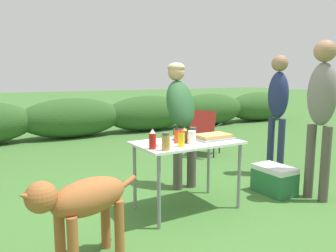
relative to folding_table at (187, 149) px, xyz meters
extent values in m
plane|color=#3D6B2D|center=(0.00, 0.00, -0.66)|extent=(60.00, 60.00, 0.00)
ellipsoid|color=#2D5623|center=(0.00, 4.88, -0.20)|extent=(2.40, 0.90, 0.92)
ellipsoid|color=#2D5623|center=(2.00, 4.88, -0.20)|extent=(2.40, 0.90, 0.92)
ellipsoid|color=#2D5623|center=(4.00, 4.88, -0.20)|extent=(2.40, 0.90, 0.92)
ellipsoid|color=#2D5623|center=(6.00, 4.88, -0.20)|extent=(2.40, 0.90, 0.92)
cube|color=white|center=(0.00, 0.00, 0.06)|extent=(1.10, 0.64, 0.02)
cylinder|color=gray|center=(-0.49, -0.27, -0.31)|extent=(0.04, 0.04, 0.71)
cylinder|color=gray|center=(0.49, -0.27, -0.31)|extent=(0.04, 0.04, 0.71)
cylinder|color=gray|center=(-0.49, 0.27, -0.31)|extent=(0.04, 0.04, 0.71)
cylinder|color=gray|center=(0.49, 0.27, -0.31)|extent=(0.04, 0.04, 0.71)
cube|color=#9E9EA3|center=(0.31, -0.03, 0.09)|extent=(0.42, 0.28, 0.02)
cube|color=tan|center=(0.31, -0.03, 0.11)|extent=(0.37, 0.24, 0.04)
cylinder|color=white|center=(-0.32, 0.00, 0.09)|extent=(0.23, 0.23, 0.02)
ellipsoid|color=#ADBC99|center=(0.00, 0.11, 0.11)|extent=(0.21, 0.21, 0.06)
cylinder|color=white|center=(-0.02, -0.11, 0.14)|extent=(0.08, 0.08, 0.13)
cylinder|color=#CC4214|center=(-0.14, -0.01, 0.15)|extent=(0.06, 0.06, 0.14)
cone|color=black|center=(-0.14, -0.01, 0.23)|extent=(0.05, 0.05, 0.04)
cylinder|color=red|center=(-0.48, -0.13, 0.15)|extent=(0.07, 0.07, 0.15)
cone|color=white|center=(-0.48, -0.13, 0.25)|extent=(0.06, 0.06, 0.04)
cylinder|color=#B2893D|center=(-0.40, -0.25, 0.15)|extent=(0.08, 0.08, 0.14)
cylinder|color=#4C4C4C|center=(-0.40, -0.25, 0.23)|extent=(0.07, 0.07, 0.03)
cylinder|color=yellow|center=(-0.19, -0.19, 0.15)|extent=(0.06, 0.06, 0.14)
cone|color=red|center=(-0.19, -0.19, 0.23)|extent=(0.05, 0.05, 0.04)
cylinder|color=brown|center=(-0.06, -0.03, 0.14)|extent=(0.06, 0.06, 0.12)
cone|color=gold|center=(-0.06, -0.03, 0.22)|extent=(0.05, 0.05, 0.04)
cylinder|color=#4C473D|center=(0.24, 0.58, -0.27)|extent=(0.12, 0.12, 0.78)
cylinder|color=#4C473D|center=(0.44, 0.57, -0.27)|extent=(0.12, 0.12, 0.78)
ellipsoid|color=#28562D|center=(0.35, 0.69, 0.41)|extent=(0.39, 0.50, 0.68)
sphere|color=tan|center=(0.36, 0.81, 0.81)|extent=(0.22, 0.22, 0.22)
ellipsoid|color=tan|center=(0.36, 0.81, 0.87)|extent=(0.23, 0.23, 0.13)
cylinder|color=#4C473D|center=(1.43, -0.43, -0.23)|extent=(0.10, 0.10, 0.87)
cylinder|color=#4C473D|center=(1.46, -0.61, -0.23)|extent=(0.10, 0.10, 0.87)
ellipsoid|color=slate|center=(1.45, -0.52, 0.56)|extent=(0.28, 0.36, 0.70)
sphere|color=#936B4C|center=(1.45, -0.52, 1.03)|extent=(0.24, 0.24, 0.24)
cylinder|color=#232D4C|center=(1.81, 0.51, -0.25)|extent=(0.10, 0.10, 0.82)
cylinder|color=#232D4C|center=(1.84, 0.34, -0.25)|extent=(0.10, 0.10, 0.82)
ellipsoid|color=navy|center=(1.82, 0.43, 0.49)|extent=(0.27, 0.34, 0.66)
sphere|color=#936B4C|center=(1.82, 0.43, 0.94)|extent=(0.23, 0.23, 0.23)
cylinder|color=#9E5B2D|center=(-0.98, -0.52, -0.44)|extent=(0.08, 0.08, 0.45)
cylinder|color=#9E5B2D|center=(-1.03, -0.34, -0.44)|extent=(0.08, 0.08, 0.45)
cylinder|color=#9E5B2D|center=(-1.37, -0.63, -0.44)|extent=(0.08, 0.08, 0.45)
cylinder|color=#9E5B2D|center=(-1.43, -0.46, -0.44)|extent=(0.08, 0.08, 0.45)
ellipsoid|color=#9E5B2D|center=(-1.20, -0.49, -0.14)|extent=(0.69, 0.45, 0.28)
sphere|color=#9E5B2D|center=(-1.56, -0.60, -0.04)|extent=(0.22, 0.22, 0.22)
cone|color=#9E5B2D|center=(-1.64, -0.62, -0.01)|extent=(0.19, 0.15, 0.15)
cylinder|color=#9E5B2D|center=(-0.86, -0.38, -0.13)|extent=(0.20, 0.10, 0.11)
cube|color=maroon|center=(1.69, 1.92, -0.28)|extent=(0.64, 0.64, 0.03)
cube|color=maroon|center=(1.46, 1.75, -0.05)|extent=(0.41, 0.47, 0.44)
cylinder|color=black|center=(1.41, 1.96, -0.47)|extent=(0.02, 0.02, 0.38)
cylinder|color=black|center=(1.65, 1.64, -0.47)|extent=(0.02, 0.02, 0.38)
cylinder|color=black|center=(1.73, 2.20, -0.47)|extent=(0.02, 0.02, 0.38)
cylinder|color=black|center=(1.97, 1.88, -0.47)|extent=(0.02, 0.02, 0.38)
cylinder|color=black|center=(1.55, 2.11, -0.10)|extent=(0.35, 0.27, 0.02)
cylinder|color=black|center=(1.82, 1.74, -0.10)|extent=(0.35, 0.27, 0.02)
cube|color=#286B3D|center=(1.18, -0.14, -0.52)|extent=(0.32, 0.48, 0.28)
cube|color=silver|center=(1.18, -0.14, -0.35)|extent=(0.32, 0.48, 0.06)
camera|label=1|loc=(-1.87, -2.82, 0.75)|focal=35.00mm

